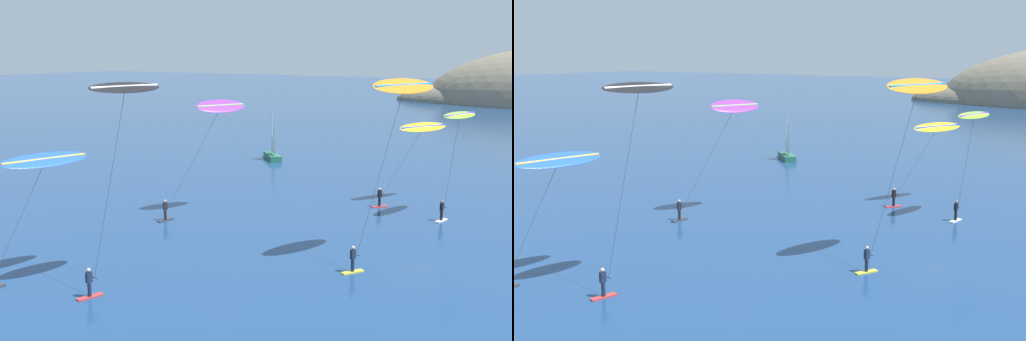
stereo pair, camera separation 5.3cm
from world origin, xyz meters
The scene contains 7 objects.
sailboat_near centered at (-29.36, 56.20, 0.64)m, with size 4.76×5.01×5.70m.
kitesurfer_purple centered at (-19.22, 30.63, 8.31)m, with size 3.95×8.08×9.53m.
kitesurfer_lime centered at (-1.96, 39.88, 7.60)m, with size 2.11×5.46×8.67m.
kitesurfer_yellow centered at (-6.38, 43.71, 6.18)m, with size 4.47×7.79×7.17m.
kitesurfer_black centered at (-13.41, 13.87, 10.55)m, with size 2.32×6.03×11.82m.
kitesurfer_blue centered at (-18.84, 12.47, 6.61)m, with size 2.53×7.16×7.52m.
kitesurfer_orange centered at (-2.04, 26.72, 10.59)m, with size 3.49×7.80×11.83m.
Camera 1 is at (12.06, -12.04, 13.49)m, focal length 45.00 mm.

